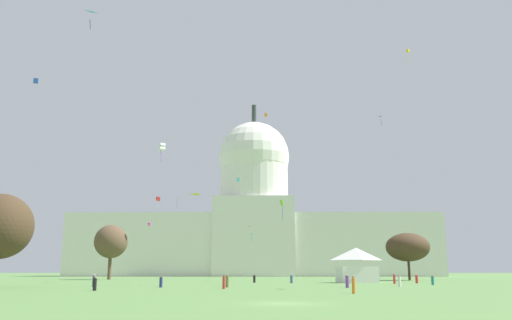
{
  "coord_description": "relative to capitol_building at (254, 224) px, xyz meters",
  "views": [
    {
      "loc": [
        -1.38,
        -36.46,
        2.22
      ],
      "look_at": [
        -2.81,
        64.98,
        23.8
      ],
      "focal_mm": 36.39,
      "sensor_mm": 36.0,
      "label": 1
    }
  ],
  "objects": [
    {
      "name": "person_red_front_right",
      "position": [
        30.07,
        -107.45,
        -18.92
      ],
      "size": [
        0.49,
        0.49,
        1.62
      ],
      "rotation": [
        0.0,
        0.0,
        6.24
      ],
      "color": "red",
      "rests_on": "ground_plane"
    },
    {
      "name": "person_red_near_tree_west",
      "position": [
        -1.17,
        -135.46,
        -18.88
      ],
      "size": [
        0.41,
        0.41,
        1.67
      ],
      "rotation": [
        0.0,
        0.0,
        2.96
      ],
      "color": "red",
      "rests_on": "ground_plane"
    },
    {
      "name": "ground_plane",
      "position": [
        4.99,
        -163.1,
        -19.65
      ],
      "size": [
        800.0,
        800.0,
        0.0
      ],
      "primitive_type": "plane",
      "color": "#567F42"
    },
    {
      "name": "kite_violet_mid",
      "position": [
        -21.94,
        -48.38,
        3.62
      ],
      "size": [
        1.35,
        1.02,
        3.98
      ],
      "rotation": [
        0.0,
        0.0,
        6.07
      ],
      "color": "purple"
    },
    {
      "name": "kite_yellow_high",
      "position": [
        39.23,
        -80.44,
        35.01
      ],
      "size": [
        0.85,
        0.84,
        4.13
      ],
      "rotation": [
        0.0,
        0.0,
        2.12
      ],
      "color": "yellow"
    },
    {
      "name": "person_denim_mid_right",
      "position": [
        -19.51,
        -127.38,
        -18.88
      ],
      "size": [
        0.62,
        0.62,
        1.71
      ],
      "rotation": [
        0.0,
        0.0,
        2.13
      ],
      "color": "#3D5684",
      "rests_on": "ground_plane"
    },
    {
      "name": "person_denim_edge_west",
      "position": [
        8.5,
        -106.74,
        -18.96
      ],
      "size": [
        0.49,
        0.49,
        1.54
      ],
      "rotation": [
        0.0,
        0.0,
        1.49
      ],
      "color": "#3D5684",
      "rests_on": "ground_plane"
    },
    {
      "name": "person_black_lawn_far_left",
      "position": [
        1.95,
        -103.19,
        -18.98
      ],
      "size": [
        0.45,
        0.45,
        1.5
      ],
      "rotation": [
        0.0,
        0.0,
        4.68
      ],
      "color": "black",
      "rests_on": "ground_plane"
    },
    {
      "name": "kite_red_mid",
      "position": [
        -22.43,
        -72.69,
        -0.18
      ],
      "size": [
        1.26,
        1.22,
        2.65
      ],
      "rotation": [
        0.0,
        0.0,
        5.08
      ],
      "color": "red"
    },
    {
      "name": "person_teal_front_left",
      "position": [
        29.55,
        -117.67,
        -18.99
      ],
      "size": [
        0.56,
        0.56,
        1.47
      ],
      "rotation": [
        0.0,
        0.0,
        5.73
      ],
      "color": "#1E757A",
      "rests_on": "ground_plane"
    },
    {
      "name": "kite_blue_mid",
      "position": [
        -33.85,
        -119.3,
        13.11
      ],
      "size": [
        0.97,
        0.44,
        1.0
      ],
      "rotation": [
        0.0,
        0.0,
        2.19
      ],
      "color": "blue"
    },
    {
      "name": "tree_east_near",
      "position": [
        35.82,
        -82.04,
        -12.43
      ],
      "size": [
        13.21,
        12.8,
        10.38
      ],
      "color": "#42301E",
      "rests_on": "ground_plane"
    },
    {
      "name": "kite_white_mid",
      "position": [
        -15.74,
        -103.49,
        5.61
      ],
      "size": [
        1.44,
        1.46,
        3.67
      ],
      "rotation": [
        0.0,
        0.0,
        0.57
      ],
      "color": "white"
    },
    {
      "name": "kite_cyan_mid",
      "position": [
        -2.74,
        -69.11,
        5.2
      ],
      "size": [
        0.81,
        0.86,
        1.05
      ],
      "rotation": [
        0.0,
        0.0,
        3.07
      ],
      "color": "#33BCDB"
    },
    {
      "name": "kite_lime_low",
      "position": [
        6.92,
        -107.7,
        -6.21
      ],
      "size": [
        0.71,
        0.38,
        3.88
      ],
      "rotation": [
        0.0,
        0.0,
        1.74
      ],
      "color": "#8CD133"
    },
    {
      "name": "kite_black_high_b",
      "position": [
        44.67,
        -26.93,
        34.04
      ],
      "size": [
        1.69,
        1.66,
        2.94
      ],
      "rotation": [
        0.0,
        0.0,
        0.75
      ],
      "color": "black"
    },
    {
      "name": "kite_green_low",
      "position": [
        0.22,
        -44.1,
        -7.46
      ],
      "size": [
        1.41,
        1.26,
        1.91
      ],
      "rotation": [
        0.0,
        0.0,
        2.53
      ],
      "color": "green"
    },
    {
      "name": "person_navy_back_center",
      "position": [
        -9.83,
        -130.02,
        -18.95
      ],
      "size": [
        0.58,
        0.58,
        1.54
      ],
      "rotation": [
        0.0,
        0.0,
        0.72
      ],
      "color": "navy",
      "rests_on": "ground_plane"
    },
    {
      "name": "kite_pink_low",
      "position": [
        1.28,
        -85.07,
        -8.42
      ],
      "size": [
        1.32,
        1.88,
        2.88
      ],
      "rotation": [
        0.0,
        0.0,
        1.94
      ],
      "color": "pink"
    },
    {
      "name": "capitol_building",
      "position": [
        0.0,
        0.0,
        0.0
      ],
      "size": [
        137.22,
        27.7,
        67.24
      ],
      "color": "silver",
      "rests_on": "ground_plane"
    },
    {
      "name": "kite_magenta_low",
      "position": [
        -33.67,
        -29.85,
        -2.65
      ],
      "size": [
        1.08,
        1.07,
        1.01
      ],
      "rotation": [
        0.0,
        0.0,
        0.87
      ],
      "color": "#D1339E"
    },
    {
      "name": "tree_west_far",
      "position": [
        -33.52,
        -72.52,
        -10.66
      ],
      "size": [
        9.89,
        10.31,
        13.05
      ],
      "color": "brown",
      "rests_on": "ground_plane"
    },
    {
      "name": "person_white_mid_center",
      "position": [
        22.38,
        -125.91,
        -18.92
      ],
      "size": [
        0.52,
        0.52,
        1.6
      ],
      "rotation": [
        0.0,
        0.0,
        3.61
      ],
      "color": "silver",
      "rests_on": "ground_plane"
    },
    {
      "name": "person_olive_front_center",
      "position": [
        -1.17,
        -129.5,
        -18.86
      ],
      "size": [
        0.54,
        0.54,
        1.73
      ],
      "rotation": [
        0.0,
        0.0,
        5.99
      ],
      "color": "olive",
      "rests_on": "ground_plane"
    },
    {
      "name": "kite_turquoise_high",
      "position": [
        -20.27,
        -133.93,
        17.11
      ],
      "size": [
        1.77,
        1.44,
        2.46
      ],
      "rotation": [
        0.0,
        0.0,
        3.68
      ],
      "color": "teal"
    },
    {
      "name": "person_red_back_right",
      "position": [
        25.26,
        -111.37,
        -18.88
      ],
      "size": [
        0.48,
        0.48,
        1.68
      ],
      "rotation": [
        0.0,
        0.0,
        2.85
      ],
      "color": "red",
      "rests_on": "ground_plane"
    },
    {
      "name": "person_orange_near_tent",
      "position": [
        12.27,
        -148.25,
        -18.84
      ],
      "size": [
        0.46,
        0.46,
        1.72
      ],
      "rotation": [
        0.0,
        0.0,
        4.1
      ],
      "color": "orange",
      "rests_on": "ground_plane"
    },
    {
      "name": "event_tent",
      "position": [
        20.4,
        -103.92,
        -16.53
      ],
      "size": [
        7.57,
        6.05,
        6.21
      ],
      "rotation": [
        0.0,
        0.0,
        0.14
      ],
      "color": "white",
      "rests_on": "ground_plane"
    },
    {
      "name": "kite_orange_high",
      "position": [
        4.52,
        -38.39,
        31.78
      ],
      "size": [
        1.01,
        0.24,
        1.29
      ],
      "rotation": [
        0.0,
        0.0,
        2.5
      ],
      "color": "orange"
    },
    {
      "name": "person_black_back_left",
      "position": [
        -15.05,
        -140.96,
        -18.94
      ],
      "size": [
        0.56,
        0.56,
        1.57
      ],
      "rotation": [
        0.0,
        0.0,
        2.3
      ],
      "color": "black",
      "rests_on": "ground_plane"
    },
    {
      "name": "tree_west_mid",
      "position": [
        -31.1,
        -131.51,
        -11.78
      ],
      "size": [
        8.45,
        8.76,
        12.17
      ],
      "color": "#42301E",
      "rests_on": "ground_plane"
    },
    {
      "name": "person_purple_aisle_center",
      "position": [
        14.41,
        -130.83,
        -18.87
      ],
      "size": [
        0.61,
        0.61,
        1.73
      ],
      "rotation": [
        0.0,
        0.0,
        2.64
      ],
      "color": "#703D93",
      "rests_on": "ground_plane"
    },
    {
      "name": "kite_gold_low",
      "position": [
        -7.21,
        -116.05,
        -5.45
      ],
      "size": [
        1.78,
        1.37,
        0.32
      ],
      "rotation": [
        0.0,
        0.0,
        0.5
      ],
      "color": "gold"
    }
  ]
}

